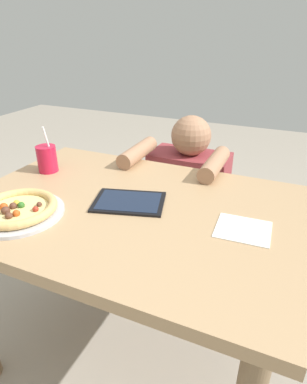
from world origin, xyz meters
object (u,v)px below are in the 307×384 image
drink_cup_colored (47,159)px  tablet (128,202)px  pizza_near (18,210)px  diner_seated (187,209)px

drink_cup_colored → tablet: size_ratio=0.70×
pizza_near → diner_seated: diner_seated is taller
diner_seated → tablet: bearing=-92.4°
drink_cup_colored → tablet: 0.45m
drink_cup_colored → diner_seated: drink_cup_colored is taller
pizza_near → drink_cup_colored: (-0.15, 0.33, 0.04)m
pizza_near → tablet: bearing=37.1°
drink_cup_colored → diner_seated: (0.46, 0.50, -0.39)m
pizza_near → diner_seated: 0.95m
diner_seated → drink_cup_colored: bearing=-133.1°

